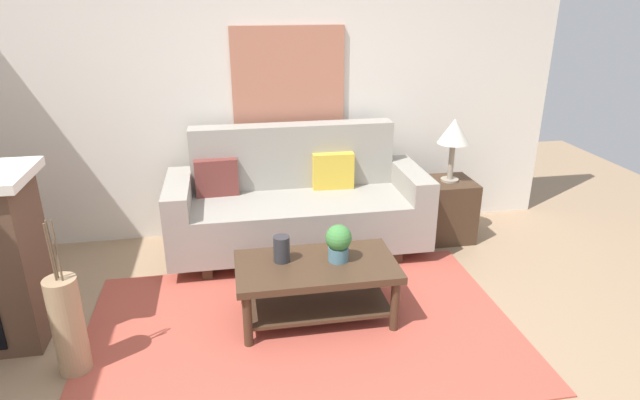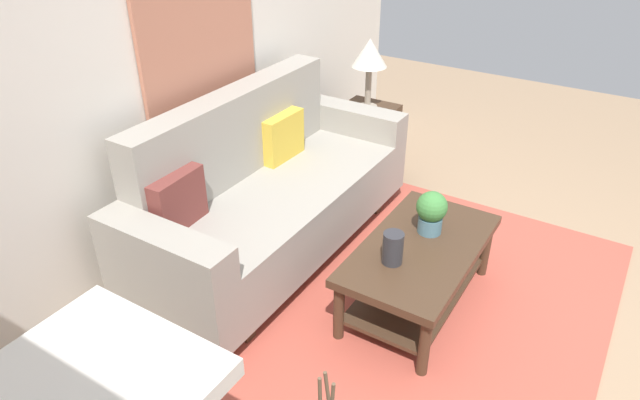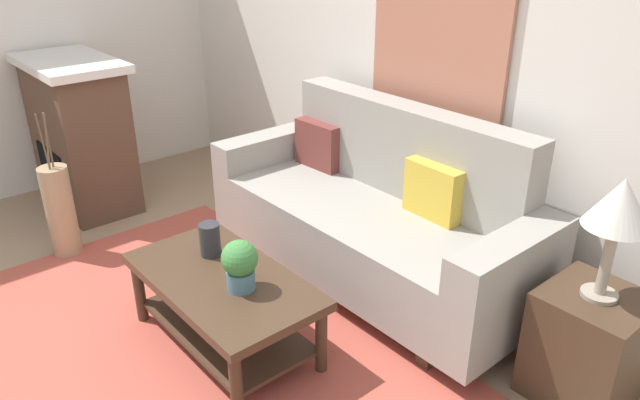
{
  "view_description": "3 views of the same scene",
  "coord_description": "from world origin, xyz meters",
  "px_view_note": "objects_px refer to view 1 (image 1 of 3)",
  "views": [
    {
      "loc": [
        -0.42,
        -2.54,
        2.16
      ],
      "look_at": [
        0.24,
        1.16,
        0.68
      ],
      "focal_mm": 29.94,
      "sensor_mm": 36.0,
      "label": 1
    },
    {
      "loc": [
        -2.41,
        -0.27,
        2.29
      ],
      "look_at": [
        0.15,
        1.33,
        0.5
      ],
      "focal_mm": 31.83,
      "sensor_mm": 36.0,
      "label": 2
    },
    {
      "loc": [
        2.41,
        -0.66,
        2.08
      ],
      "look_at": [
        0.14,
        1.28,
        0.67
      ],
      "focal_mm": 33.48,
      "sensor_mm": 36.0,
      "label": 3
    }
  ],
  "objects_px": {
    "potted_plant_tabletop": "(338,242)",
    "throw_pillow_maroon": "(216,177)",
    "tabletop_vase": "(282,249)",
    "side_table": "(447,209)",
    "throw_pillow_mustard": "(333,171)",
    "couch": "(298,205)",
    "framed_painting": "(288,79)",
    "floor_vase": "(68,326)",
    "table_lamp": "(454,134)",
    "coffee_table": "(316,278)"
  },
  "relations": [
    {
      "from": "framed_painting",
      "to": "floor_vase",
      "type": "bearing_deg",
      "value": -130.09
    },
    {
      "from": "potted_plant_tabletop",
      "to": "throw_pillow_maroon",
      "type": "bearing_deg",
      "value": 124.27
    },
    {
      "from": "tabletop_vase",
      "to": "potted_plant_tabletop",
      "type": "distance_m",
      "value": 0.39
    },
    {
      "from": "tabletop_vase",
      "to": "table_lamp",
      "type": "bearing_deg",
      "value": 31.82
    },
    {
      "from": "tabletop_vase",
      "to": "framed_painting",
      "type": "bearing_deg",
      "value": 80.44
    },
    {
      "from": "throw_pillow_mustard",
      "to": "table_lamp",
      "type": "height_order",
      "value": "table_lamp"
    },
    {
      "from": "couch",
      "to": "floor_vase",
      "type": "height_order",
      "value": "couch"
    },
    {
      "from": "side_table",
      "to": "floor_vase",
      "type": "xyz_separation_m",
      "value": [
        -2.95,
        -1.39,
        0.04
      ]
    },
    {
      "from": "throw_pillow_maroon",
      "to": "framed_painting",
      "type": "xyz_separation_m",
      "value": [
        0.68,
        0.34,
        0.76
      ]
    },
    {
      "from": "throw_pillow_maroon",
      "to": "side_table",
      "type": "xyz_separation_m",
      "value": [
        2.06,
        -0.12,
        -0.4
      ]
    },
    {
      "from": "throw_pillow_maroon",
      "to": "table_lamp",
      "type": "relative_size",
      "value": 0.63
    },
    {
      "from": "throw_pillow_maroon",
      "to": "side_table",
      "type": "relative_size",
      "value": 0.64
    },
    {
      "from": "couch",
      "to": "coffee_table",
      "type": "xyz_separation_m",
      "value": [
        -0.02,
        -1.08,
        -0.12
      ]
    },
    {
      "from": "floor_vase",
      "to": "framed_painting",
      "type": "distance_m",
      "value": 2.67
    },
    {
      "from": "couch",
      "to": "coffee_table",
      "type": "bearing_deg",
      "value": -91.1
    },
    {
      "from": "floor_vase",
      "to": "framed_painting",
      "type": "height_order",
      "value": "framed_painting"
    },
    {
      "from": "floor_vase",
      "to": "throw_pillow_maroon",
      "type": "bearing_deg",
      "value": 59.69
    },
    {
      "from": "tabletop_vase",
      "to": "table_lamp",
      "type": "xyz_separation_m",
      "value": [
        1.64,
        1.02,
        0.47
      ]
    },
    {
      "from": "throw_pillow_maroon",
      "to": "table_lamp",
      "type": "xyz_separation_m",
      "value": [
        2.06,
        -0.12,
        0.31
      ]
    },
    {
      "from": "floor_vase",
      "to": "framed_painting",
      "type": "bearing_deg",
      "value": 49.91
    },
    {
      "from": "throw_pillow_maroon",
      "to": "floor_vase",
      "type": "xyz_separation_m",
      "value": [
        -0.88,
        -1.51,
        -0.36
      ]
    },
    {
      "from": "tabletop_vase",
      "to": "potted_plant_tabletop",
      "type": "height_order",
      "value": "potted_plant_tabletop"
    },
    {
      "from": "couch",
      "to": "floor_vase",
      "type": "relative_size",
      "value": 3.43
    },
    {
      "from": "couch",
      "to": "tabletop_vase",
      "type": "relative_size",
      "value": 11.81
    },
    {
      "from": "throw_pillow_maroon",
      "to": "side_table",
      "type": "bearing_deg",
      "value": -3.2
    },
    {
      "from": "potted_plant_tabletop",
      "to": "throw_pillow_mustard",
      "type": "bearing_deg",
      "value": 80.34
    },
    {
      "from": "coffee_table",
      "to": "table_lamp",
      "type": "distance_m",
      "value": 1.91
    },
    {
      "from": "throw_pillow_mustard",
      "to": "coffee_table",
      "type": "relative_size",
      "value": 0.33
    },
    {
      "from": "couch",
      "to": "side_table",
      "type": "bearing_deg",
      "value": 0.44
    },
    {
      "from": "couch",
      "to": "throw_pillow_mustard",
      "type": "height_order",
      "value": "couch"
    },
    {
      "from": "potted_plant_tabletop",
      "to": "side_table",
      "type": "height_order",
      "value": "potted_plant_tabletop"
    },
    {
      "from": "tabletop_vase",
      "to": "side_table",
      "type": "relative_size",
      "value": 0.33
    },
    {
      "from": "coffee_table",
      "to": "throw_pillow_maroon",
      "type": "bearing_deg",
      "value": 118.5
    },
    {
      "from": "couch",
      "to": "tabletop_vase",
      "type": "distance_m",
      "value": 1.04
    },
    {
      "from": "throw_pillow_maroon",
      "to": "throw_pillow_mustard",
      "type": "xyz_separation_m",
      "value": [
        1.01,
        0.0,
        0.0
      ]
    },
    {
      "from": "floor_vase",
      "to": "framed_painting",
      "type": "relative_size",
      "value": 0.64
    },
    {
      "from": "throw_pillow_maroon",
      "to": "coffee_table",
      "type": "bearing_deg",
      "value": -61.5
    },
    {
      "from": "couch",
      "to": "framed_painting",
      "type": "bearing_deg",
      "value": 90.0
    },
    {
      "from": "coffee_table",
      "to": "floor_vase",
      "type": "bearing_deg",
      "value": -168.8
    },
    {
      "from": "potted_plant_tabletop",
      "to": "tabletop_vase",
      "type": "bearing_deg",
      "value": 171.34
    },
    {
      "from": "throw_pillow_maroon",
      "to": "floor_vase",
      "type": "height_order",
      "value": "throw_pillow_maroon"
    },
    {
      "from": "potted_plant_tabletop",
      "to": "table_lamp",
      "type": "height_order",
      "value": "table_lamp"
    },
    {
      "from": "throw_pillow_mustard",
      "to": "couch",
      "type": "bearing_deg",
      "value": -159.52
    },
    {
      "from": "throw_pillow_maroon",
      "to": "potted_plant_tabletop",
      "type": "bearing_deg",
      "value": -55.73
    },
    {
      "from": "throw_pillow_mustard",
      "to": "table_lamp",
      "type": "relative_size",
      "value": 0.63
    },
    {
      "from": "floor_vase",
      "to": "couch",
      "type": "bearing_deg",
      "value": 41.61
    },
    {
      "from": "potted_plant_tabletop",
      "to": "framed_painting",
      "type": "height_order",
      "value": "framed_painting"
    },
    {
      "from": "throw_pillow_maroon",
      "to": "throw_pillow_mustard",
      "type": "relative_size",
      "value": 1.0
    },
    {
      "from": "tabletop_vase",
      "to": "framed_painting",
      "type": "distance_m",
      "value": 1.75
    },
    {
      "from": "coffee_table",
      "to": "tabletop_vase",
      "type": "bearing_deg",
      "value": 161.81
    }
  ]
}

